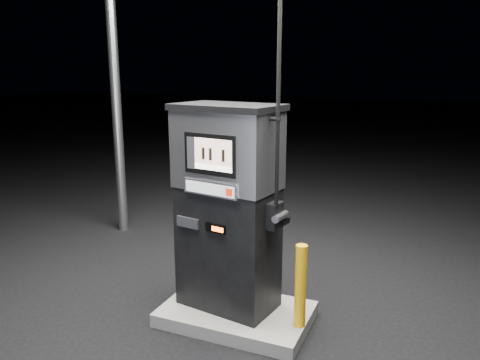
% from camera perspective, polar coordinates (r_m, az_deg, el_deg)
% --- Properties ---
extents(ground, '(80.00, 80.00, 0.00)m').
position_cam_1_polar(ground, '(5.42, -0.45, -16.71)').
color(ground, black).
rests_on(ground, ground).
extents(pump_island, '(1.60, 1.00, 0.15)m').
position_cam_1_polar(pump_island, '(5.38, -0.45, -16.02)').
color(pump_island, slate).
rests_on(pump_island, ground).
extents(fuel_dispenser, '(1.27, 0.83, 4.61)m').
position_cam_1_polar(fuel_dispenser, '(4.99, -1.46, -3.23)').
color(fuel_dispenser, black).
rests_on(fuel_dispenser, pump_island).
extents(bollard_left, '(0.14, 0.14, 0.98)m').
position_cam_1_polar(bollard_left, '(5.30, -6.95, -9.81)').
color(bollard_left, '#FEB40E').
rests_on(bollard_left, pump_island).
extents(bollard_right, '(0.13, 0.13, 0.88)m').
position_cam_1_polar(bollard_right, '(4.86, 7.39, -12.71)').
color(bollard_right, '#FEB40E').
rests_on(bollard_right, pump_island).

